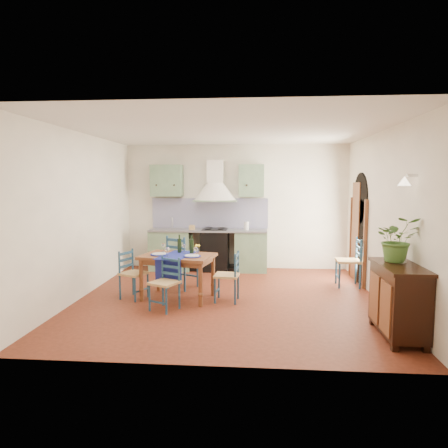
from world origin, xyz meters
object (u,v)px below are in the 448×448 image
(chair_near, at_px, (166,283))
(sideboard, at_px, (398,298))
(dining_table, at_px, (178,260))
(potted_plant, at_px, (397,239))

(chair_near, height_order, sideboard, sideboard)
(chair_near, bearing_deg, sideboard, -15.01)
(dining_table, relative_size, potted_plant, 2.20)
(chair_near, bearing_deg, dining_table, 82.63)
(chair_near, height_order, potted_plant, potted_plant)
(dining_table, height_order, potted_plant, potted_plant)
(chair_near, distance_m, potted_plant, 3.37)
(chair_near, distance_m, sideboard, 3.30)
(chair_near, relative_size, potted_plant, 1.36)
(dining_table, bearing_deg, potted_plant, -21.85)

